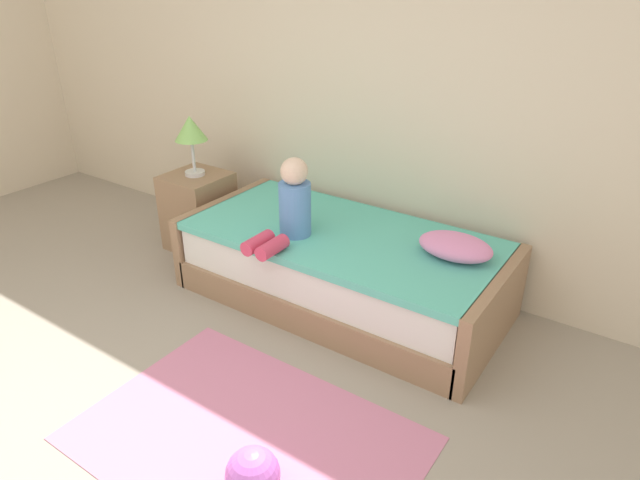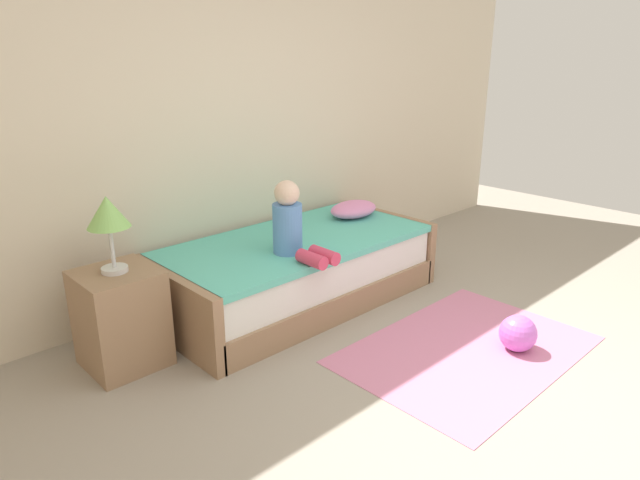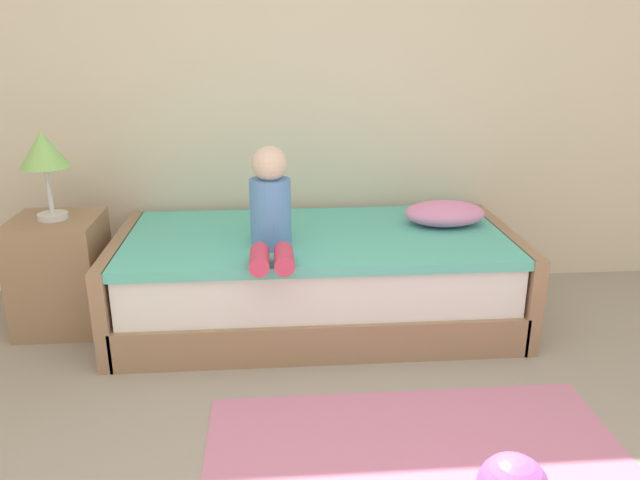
% 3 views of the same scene
% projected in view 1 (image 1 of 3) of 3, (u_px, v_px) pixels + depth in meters
% --- Properties ---
extents(wall_rear, '(7.20, 0.10, 2.90)m').
position_uv_depth(wall_rear, '(370.00, 63.00, 3.67)').
color(wall_rear, beige).
rests_on(wall_rear, ground).
extents(bed, '(2.11, 1.00, 0.50)m').
position_uv_depth(bed, '(341.00, 267.00, 3.67)').
color(bed, '#997556').
rests_on(bed, ground).
extents(nightstand, '(0.44, 0.44, 0.60)m').
position_uv_depth(nightstand, '(199.00, 211.00, 4.37)').
color(nightstand, '#997556').
rests_on(nightstand, ground).
extents(table_lamp, '(0.24, 0.24, 0.45)m').
position_uv_depth(table_lamp, '(191.00, 131.00, 4.08)').
color(table_lamp, silver).
rests_on(table_lamp, nightstand).
extents(child_figure, '(0.20, 0.51, 0.50)m').
position_uv_depth(child_figure, '(290.00, 206.00, 3.42)').
color(child_figure, '#598CD1').
rests_on(child_figure, bed).
extents(pillow, '(0.44, 0.30, 0.13)m').
position_uv_depth(pillow, '(455.00, 246.00, 3.24)').
color(pillow, '#EA8CC6').
rests_on(pillow, bed).
extents(toy_ball, '(0.23, 0.23, 0.23)m').
position_uv_depth(toy_ball, '(253.00, 474.00, 2.35)').
color(toy_ball, '#CC66D8').
rests_on(toy_ball, ground).
extents(area_rug, '(1.60, 1.10, 0.01)m').
position_uv_depth(area_rug, '(247.00, 438.00, 2.67)').
color(area_rug, pink).
rests_on(area_rug, ground).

